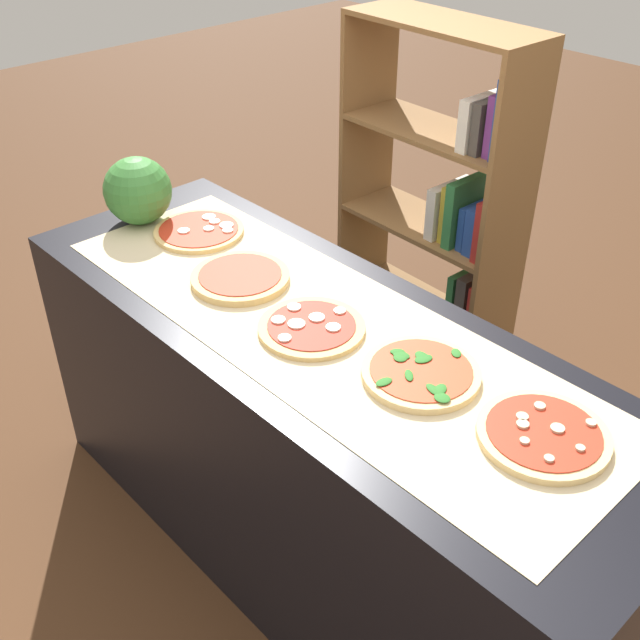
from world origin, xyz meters
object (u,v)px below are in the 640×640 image
object	(u,v)px
pizza_mozzarella_2	(311,327)
pizza_mushroom_4	(543,434)
pizza_mozzarella_0	(199,231)
watermelon	(138,191)
pizza_plain_1	(240,277)
pizza_spinach_3	(421,373)
bookshelf	(446,248)

from	to	relation	value
pizza_mozzarella_2	pizza_mushroom_4	size ratio (longest dim) A/B	0.98
pizza_mozzarella_0	pizza_mushroom_4	distance (m)	1.31
pizza_mozzarella_2	watermelon	distance (m)	0.86
pizza_plain_1	pizza_spinach_3	world-z (taller)	pizza_spinach_3
pizza_plain_1	pizza_mozzarella_2	size ratio (longest dim) A/B	1.01
watermelon	pizza_mozzarella_2	bearing A→B (deg)	-1.14
pizza_spinach_3	pizza_mushroom_4	xyz separation A→B (m)	(0.33, 0.03, -0.00)
pizza_mushroom_4	bookshelf	xyz separation A→B (m)	(-0.93, 0.84, -0.22)
pizza_mozzarella_2	pizza_spinach_3	world-z (taller)	pizza_spinach_3
pizza_mozzarella_0	pizza_mozzarella_2	xyz separation A→B (m)	(0.65, -0.11, -0.00)
pizza_spinach_3	bookshelf	distance (m)	1.08
pizza_spinach_3	pizza_mushroom_4	world-z (taller)	same
pizza_spinach_3	bookshelf	size ratio (longest dim) A/B	0.20
pizza_plain_1	bookshelf	distance (m)	0.94
pizza_mushroom_4	watermelon	world-z (taller)	watermelon
pizza_mushroom_4	bookshelf	distance (m)	1.27
pizza_mozzarella_0	pizza_spinach_3	size ratio (longest dim) A/B	1.00
pizza_mozzarella_2	watermelon	bearing A→B (deg)	178.86
pizza_spinach_3	watermelon	bearing A→B (deg)	-177.88
pizza_mozzarella_0	watermelon	xyz separation A→B (m)	(-0.20, -0.09, 0.10)
pizza_mozzarella_2	watermelon	xyz separation A→B (m)	(-0.86, 0.02, 0.10)
pizza_mozzarella_0	pizza_mozzarella_2	world-z (taller)	same
pizza_mushroom_4	pizza_mozzarella_2	bearing A→B (deg)	-172.06
pizza_spinach_3	bookshelf	xyz separation A→B (m)	(-0.60, 0.87, -0.22)
pizza_plain_1	pizza_mozzarella_2	xyz separation A→B (m)	(0.33, -0.02, -0.00)
watermelon	pizza_mozzarella_0	bearing A→B (deg)	23.32
pizza_spinach_3	pizza_mushroom_4	bearing A→B (deg)	5.34
pizza_plain_1	pizza_spinach_3	bearing A→B (deg)	3.77
pizza_mozzarella_2	watermelon	size ratio (longest dim) A/B	1.29
pizza_plain_1	pizza_mushroom_4	bearing A→B (deg)	4.29
pizza_plain_1	watermelon	xyz separation A→B (m)	(-0.53, -0.00, 0.10)
pizza_mozzarella_0	pizza_mushroom_4	size ratio (longest dim) A/B	0.99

